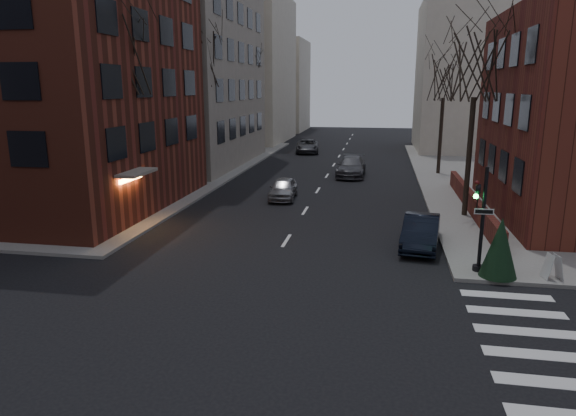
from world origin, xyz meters
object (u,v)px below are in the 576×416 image
object	(u,v)px
tree_left_b	(201,59)
car_lane_far	(307,146)
streetlamp_far	(261,114)
tree_right_b	(444,78)
tree_left_a	(119,56)
tree_left_c	(250,75)
car_lane_gray	(351,167)
traffic_signal	(480,226)
car_lane_silver	(283,188)
evergreen_shrub	(500,247)
sandwich_board	(553,267)
streetlamp_near	(192,129)
tree_right_a	(476,66)
parked_sedan	(421,232)

from	to	relation	value
tree_left_b	car_lane_far	world-z (taller)	tree_left_b
streetlamp_far	tree_right_b	bearing A→B (deg)	-30.47
tree_left_a	tree_left_c	size ratio (longest dim) A/B	1.06
tree_left_c	car_lane_gray	world-z (taller)	tree_left_c
traffic_signal	car_lane_silver	bearing A→B (deg)	129.32
tree_right_b	evergreen_shrub	size ratio (longest dim) A/B	4.09
car_lane_silver	sandwich_board	world-z (taller)	car_lane_silver
tree_left_c	streetlamp_near	size ratio (longest dim) A/B	1.55
tree_left_a	tree_right_a	xyz separation A→B (m)	(17.60, 4.00, -0.44)
tree_left_b	evergreen_shrub	distance (m)	25.83
streetlamp_near	streetlamp_far	xyz separation A→B (m)	(0.00, 20.00, 0.00)
car_lane_far	evergreen_shrub	xyz separation A→B (m)	(12.22, -35.69, 0.56)
car_lane_silver	car_lane_gray	xyz separation A→B (m)	(3.76, 9.23, 0.09)
traffic_signal	streetlamp_far	world-z (taller)	streetlamp_far
sandwich_board	traffic_signal	bearing A→B (deg)	161.04
traffic_signal	tree_right_a	bearing A→B (deg)	84.53
traffic_signal	sandwich_board	xyz separation A→B (m)	(2.56, -0.39, -1.29)
tree_left_c	tree_right_b	bearing A→B (deg)	-24.44
tree_left_b	tree_left_c	distance (m)	14.03
traffic_signal	parked_sedan	bearing A→B (deg)	121.58
tree_left_c	car_lane_silver	world-z (taller)	tree_left_c
tree_left_b	traffic_signal	bearing A→B (deg)	-45.46
tree_left_a	tree_right_a	bearing A→B (deg)	12.80
tree_left_a	tree_left_b	xyz separation A→B (m)	(0.00, 12.00, 0.44)
tree_right_a	car_lane_gray	xyz separation A→B (m)	(-6.89, 12.17, -7.26)
streetlamp_near	streetlamp_far	distance (m)	20.00
streetlamp_near	car_lane_far	world-z (taller)	streetlamp_near
tree_right_b	car_lane_silver	bearing A→B (deg)	-133.93
streetlamp_far	car_lane_far	distance (m)	6.18
tree_left_b	sandwich_board	world-z (taller)	tree_left_b
tree_right_b	evergreen_shrub	bearing A→B (deg)	-90.51
car_lane_far	sandwich_board	world-z (taller)	car_lane_far
parked_sedan	car_lane_gray	distance (m)	18.58
tree_right_a	streetlamp_far	distance (m)	29.65
tree_left_b	car_lane_gray	xyz separation A→B (m)	(10.71, 4.17, -8.15)
streetlamp_far	car_lane_silver	size ratio (longest dim) A/B	1.60
tree_right_a	tree_right_b	size ratio (longest dim) A/B	1.06
sandwich_board	evergreen_shrub	xyz separation A→B (m)	(-1.91, -0.11, 0.66)
parked_sedan	tree_left_b	bearing A→B (deg)	144.21
tree_left_c	tree_right_a	distance (m)	28.17
traffic_signal	streetlamp_far	bearing A→B (deg)	116.06
parked_sedan	sandwich_board	distance (m)	5.64
traffic_signal	car_lane_gray	xyz separation A→B (m)	(-6.03, 21.18, -1.14)
tree_left_a	tree_right_b	bearing A→B (deg)	45.64
streetlamp_far	sandwich_board	xyz separation A→B (m)	(18.70, -33.39, -3.62)
tree_left_a	parked_sedan	world-z (taller)	tree_left_a
evergreen_shrub	tree_left_a	bearing A→B (deg)	162.45
car_lane_gray	tree_right_b	bearing A→B (deg)	16.04
streetlamp_near	sandwich_board	world-z (taller)	streetlamp_near
tree_left_c	streetlamp_near	xyz separation A→B (m)	(0.60, -18.00, -3.79)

